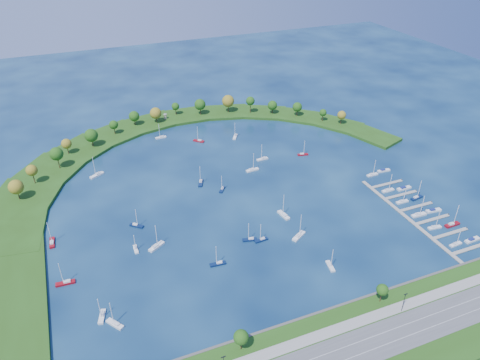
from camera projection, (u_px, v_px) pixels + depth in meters
name	position (u px, v px, depth m)	size (l,w,h in m)	color
ground	(235.00, 191.00, 272.70)	(700.00, 700.00, 0.00)	#061A3C
south_shoreline	(352.00, 349.00, 175.27)	(420.00, 43.10, 11.60)	#234612
breakwater	(143.00, 167.00, 295.79)	(286.74, 247.64, 2.00)	#234612
breakwater_trees	(170.00, 122.00, 332.67)	(237.80, 92.24, 14.73)	#382314
harbor_tower	(165.00, 116.00, 357.93)	(2.60, 2.60, 4.06)	gray
dock_system	(418.00, 215.00, 251.69)	(24.28, 82.00, 1.60)	gray
moored_boat_0	(252.00, 169.00, 293.08)	(8.82, 3.26, 12.67)	silver
moored_boat_1	(65.00, 282.00, 206.09)	(8.74, 2.91, 12.66)	maroon
moored_boat_2	(52.00, 242.00, 230.48)	(2.90, 8.85, 12.84)	maroon
moored_boat_3	(136.00, 249.00, 226.33)	(2.01, 6.72, 9.82)	silver
moored_boat_4	(156.00, 246.00, 227.83)	(9.30, 7.06, 13.67)	silver
moored_boat_5	(235.00, 136.00, 334.71)	(6.32, 8.27, 12.18)	silver
moored_boat_6	(199.00, 140.00, 328.75)	(7.61, 7.13, 11.99)	maroon
moored_boat_7	(115.00, 323.00, 186.02)	(6.83, 8.23, 12.39)	silver
moored_boat_8	(102.00, 316.00, 189.51)	(4.33, 8.13, 11.51)	silver
moored_boat_9	(201.00, 182.00, 279.69)	(5.60, 8.85, 12.64)	#0A1B42
moored_boat_10	(136.00, 225.00, 242.72)	(7.29, 6.71, 11.40)	#0A1B42
moored_boat_11	(330.00, 265.00, 215.75)	(3.46, 7.87, 11.19)	silver
moored_boat_12	(222.00, 189.00, 273.36)	(5.75, 6.80, 10.30)	#0A1B42
moored_boat_13	(299.00, 236.00, 234.95)	(9.44, 7.06, 13.83)	silver
moored_boat_14	(261.00, 239.00, 232.50)	(7.37, 2.63, 10.61)	#0A1B42
moored_boat_15	(250.00, 239.00, 232.70)	(7.76, 3.78, 10.99)	#0A1B42
moored_boat_16	(262.00, 158.00, 305.70)	(8.16, 2.87, 11.77)	silver
moored_boat_17	(303.00, 154.00, 311.19)	(7.70, 3.64, 10.92)	maroon
moored_boat_18	(161.00, 137.00, 333.71)	(8.00, 2.57, 11.62)	silver
moored_boat_19	(218.00, 263.00, 217.09)	(7.95, 2.79, 11.47)	#0A1B42
moored_boat_20	(97.00, 175.00, 287.46)	(9.61, 7.03, 14.01)	silver
moored_boat_21	(284.00, 215.00, 250.70)	(3.88, 9.45, 13.49)	silver
docked_boat_0	(456.00, 244.00, 229.51)	(7.28, 2.48, 10.52)	silver
docked_boat_1	(472.00, 240.00, 232.46)	(8.98, 2.96, 1.81)	silver
docked_boat_2	(435.00, 227.00, 241.35)	(7.70, 2.86, 11.07)	silver
docked_boat_3	(452.00, 224.00, 243.31)	(9.07, 2.77, 13.23)	maroon
docked_boat_4	(419.00, 214.00, 250.98)	(8.95, 2.82, 13.03)	silver
docked_boat_5	(433.00, 210.00, 254.59)	(9.27, 3.56, 1.84)	silver
docked_boat_6	(402.00, 201.00, 262.04)	(7.75, 2.22, 11.37)	silver
docked_boat_7	(417.00, 197.00, 265.49)	(8.50, 3.62, 12.11)	#0A1B42
docked_boat_8	(388.00, 190.00, 272.35)	(8.08, 2.51, 11.77)	silver
docked_boat_9	(404.00, 188.00, 274.37)	(9.30, 2.68, 1.89)	silver
docked_boat_10	(372.00, 174.00, 288.02)	(7.75, 2.41, 11.29)	silver
docked_boat_11	(384.00, 170.00, 292.56)	(8.56, 2.89, 1.72)	silver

